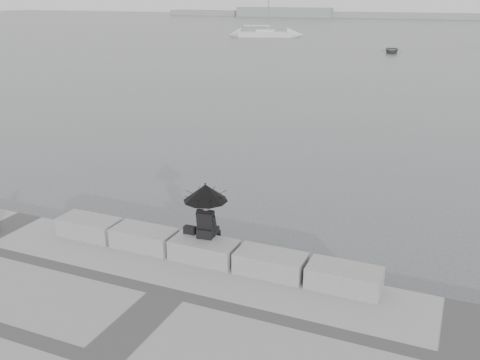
% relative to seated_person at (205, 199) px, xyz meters
% --- Properties ---
extents(ground, '(360.00, 360.00, 0.00)m').
position_rel_seated_person_xyz_m(ground, '(0.04, 0.24, -1.98)').
color(ground, '#494B4E').
rests_on(ground, ground).
extents(stone_block_far_left, '(1.60, 0.80, 0.50)m').
position_rel_seated_person_xyz_m(stone_block_far_left, '(-3.36, -0.21, -1.23)').
color(stone_block_far_left, gray).
rests_on(stone_block_far_left, promenade).
extents(stone_block_left, '(1.60, 0.80, 0.50)m').
position_rel_seated_person_xyz_m(stone_block_left, '(-1.66, -0.21, -1.23)').
color(stone_block_left, gray).
rests_on(stone_block_left, promenade).
extents(stone_block_centre, '(1.60, 0.80, 0.50)m').
position_rel_seated_person_xyz_m(stone_block_centre, '(0.04, -0.21, -1.23)').
color(stone_block_centre, gray).
rests_on(stone_block_centre, promenade).
extents(stone_block_right, '(1.60, 0.80, 0.50)m').
position_rel_seated_person_xyz_m(stone_block_right, '(1.74, -0.21, -1.23)').
color(stone_block_right, gray).
rests_on(stone_block_right, promenade).
extents(stone_block_far_right, '(1.60, 0.80, 0.50)m').
position_rel_seated_person_xyz_m(stone_block_far_right, '(3.44, -0.21, -1.23)').
color(stone_block_far_right, gray).
rests_on(stone_block_far_right, promenade).
extents(seated_person, '(1.07, 1.07, 1.39)m').
position_rel_seated_person_xyz_m(seated_person, '(0.00, 0.00, 0.00)').
color(seated_person, black).
rests_on(seated_person, stone_block_centre).
extents(bag, '(0.29, 0.17, 0.19)m').
position_rel_seated_person_xyz_m(bag, '(-0.46, 0.02, -0.89)').
color(bag, black).
rests_on(bag, stone_block_centre).
extents(distant_landmass, '(180.00, 8.00, 2.80)m').
position_rel_seated_person_xyz_m(distant_landmass, '(-8.10, 154.75, -1.08)').
color(distant_landmass, gray).
rests_on(distant_landmass, ground).
extents(sailboat_left, '(8.99, 5.25, 12.90)m').
position_rel_seated_person_xyz_m(sailboat_left, '(-26.27, 73.45, -1.47)').
color(sailboat_left, silver).
rests_on(sailboat_left, ground).
extents(dinghy, '(3.74, 2.00, 0.60)m').
position_rel_seated_person_xyz_m(dinghy, '(-3.67, 56.22, -1.68)').
color(dinghy, slate).
rests_on(dinghy, ground).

